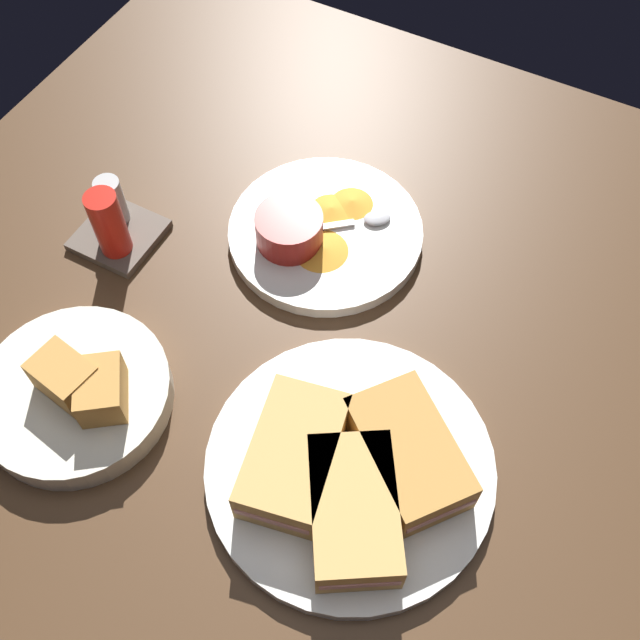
% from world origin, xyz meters
% --- Properties ---
extents(ground_plane, '(1.10, 1.10, 0.03)m').
position_xyz_m(ground_plane, '(0.00, 0.00, -0.01)').
color(ground_plane, '#4C331E').
extents(plate_sandwich_main, '(0.28, 0.28, 0.02)m').
position_xyz_m(plate_sandwich_main, '(-0.08, -0.08, 0.01)').
color(plate_sandwich_main, white).
rests_on(plate_sandwich_main, ground_plane).
extents(sandwich_half_near, '(0.14, 0.10, 0.05)m').
position_xyz_m(sandwich_half_near, '(-0.11, -0.03, 0.04)').
color(sandwich_half_near, tan).
rests_on(sandwich_half_near, plate_sandwich_main).
extents(sandwich_half_far, '(0.15, 0.13, 0.05)m').
position_xyz_m(sandwich_half_far, '(-0.13, -0.10, 0.04)').
color(sandwich_half_far, tan).
rests_on(sandwich_half_far, plate_sandwich_main).
extents(sandwich_half_extra, '(0.14, 0.15, 0.05)m').
position_xyz_m(sandwich_half_extra, '(-0.06, -0.12, 0.04)').
color(sandwich_half_extra, '#C68C42').
rests_on(sandwich_half_extra, plate_sandwich_main).
extents(ramekin_dark_sauce, '(0.07, 0.07, 0.04)m').
position_xyz_m(ramekin_dark_sauce, '(-0.06, -0.14, 0.04)').
color(ramekin_dark_sauce, '#0C144C').
rests_on(ramekin_dark_sauce, plate_sandwich_main).
extents(spoon_by_dark_ramekin, '(0.02, 0.10, 0.01)m').
position_xyz_m(spoon_by_dark_ramekin, '(-0.07, -0.08, 0.02)').
color(spoon_by_dark_ramekin, silver).
rests_on(spoon_by_dark_ramekin, plate_sandwich_main).
extents(plate_chips_companion, '(0.23, 0.23, 0.02)m').
position_xyz_m(plate_chips_companion, '(0.16, 0.08, 0.01)').
color(plate_chips_companion, white).
rests_on(plate_chips_companion, ground_plane).
extents(ramekin_light_gravy, '(0.08, 0.08, 0.04)m').
position_xyz_m(ramekin_light_gravy, '(0.13, 0.11, 0.04)').
color(ramekin_light_gravy, maroon).
rests_on(ramekin_light_gravy, plate_chips_companion).
extents(spoon_by_gravy_ramekin, '(0.07, 0.09, 0.01)m').
position_xyz_m(spoon_by_gravy_ramekin, '(0.19, 0.04, 0.02)').
color(spoon_by_gravy_ramekin, silver).
rests_on(spoon_by_gravy_ramekin, plate_chips_companion).
extents(plantain_chip_scatter, '(0.15, 0.13, 0.01)m').
position_xyz_m(plantain_chip_scatter, '(0.16, 0.09, 0.02)').
color(plantain_chip_scatter, gold).
rests_on(plantain_chip_scatter, plate_chips_companion).
extents(bread_basket_rear, '(0.19, 0.19, 0.07)m').
position_xyz_m(bread_basket_rear, '(-0.15, 0.20, 0.02)').
color(bread_basket_rear, silver).
rests_on(bread_basket_rear, ground_plane).
extents(condiment_caddy, '(0.09, 0.09, 0.10)m').
position_xyz_m(condiment_caddy, '(0.04, 0.29, 0.03)').
color(condiment_caddy, brown).
rests_on(condiment_caddy, ground_plane).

